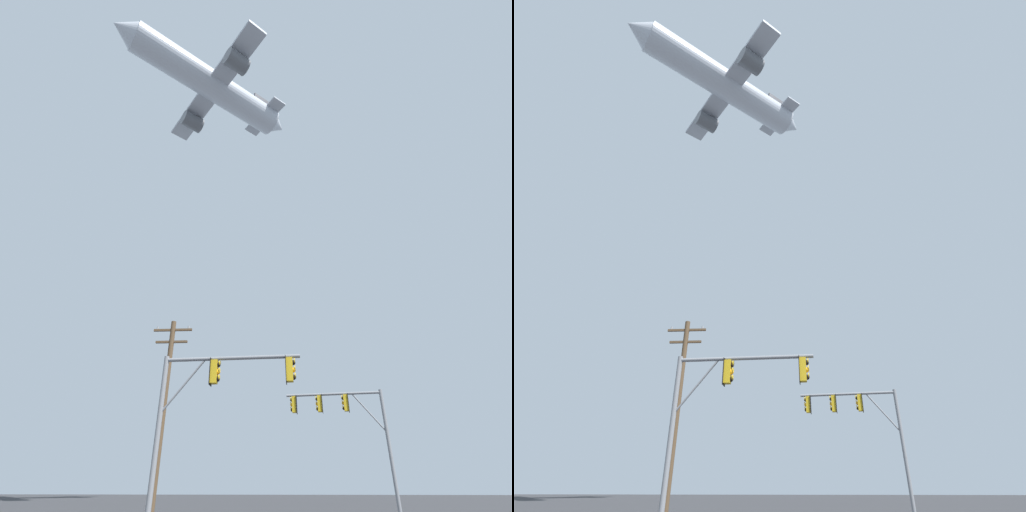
% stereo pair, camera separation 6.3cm
% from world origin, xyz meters
% --- Properties ---
extents(signal_pole_near, '(5.54, 0.63, 6.25)m').
position_xyz_m(signal_pole_near, '(-2.82, 8.78, 4.68)').
color(signal_pole_near, slate).
rests_on(signal_pole_near, ground).
extents(signal_pole_far, '(5.60, 1.00, 6.51)m').
position_xyz_m(signal_pole_far, '(3.72, 17.38, 5.02)').
color(signal_pole_far, slate).
rests_on(signal_pole_far, ground).
extents(utility_pole, '(2.20, 0.28, 9.81)m').
position_xyz_m(utility_pole, '(-6.07, 14.05, 5.21)').
color(utility_pole, brown).
rests_on(utility_pole, ground).
extents(airplane, '(24.83, 21.74, 8.02)m').
position_xyz_m(airplane, '(-9.16, 28.53, 53.68)').
color(airplane, '#B7BCC6').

